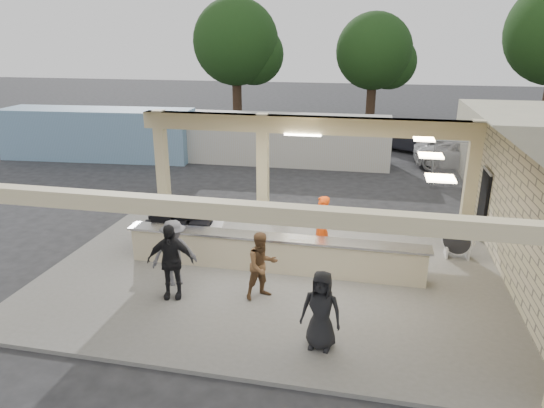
% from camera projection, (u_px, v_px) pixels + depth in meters
% --- Properties ---
extents(ground, '(120.00, 120.00, 0.00)m').
position_uv_depth(ground, '(277.00, 265.00, 13.73)').
color(ground, '#242426').
rests_on(ground, ground).
extents(pavilion, '(12.01, 10.00, 3.55)m').
position_uv_depth(pavilion, '(289.00, 213.00, 13.87)').
color(pavilion, slate).
rests_on(pavilion, ground).
extents(baggage_counter, '(8.20, 0.58, 0.98)m').
position_uv_depth(baggage_counter, '(273.00, 253.00, 13.08)').
color(baggage_counter, beige).
rests_on(baggage_counter, pavilion).
extents(luggage_cart, '(2.61, 1.86, 1.40)m').
position_uv_depth(luggage_cart, '(181.00, 222.00, 14.53)').
color(luggage_cart, silver).
rests_on(luggage_cart, pavilion).
extents(drum_fan, '(0.92, 0.64, 0.98)m').
position_uv_depth(drum_fan, '(458.00, 240.00, 13.86)').
color(drum_fan, silver).
rests_on(drum_fan, pavilion).
extents(baggage_handler, '(0.42, 0.70, 1.86)m').
position_uv_depth(baggage_handler, '(321.00, 228.00, 13.64)').
color(baggage_handler, '#FF490D').
rests_on(baggage_handler, pavilion).
extents(passenger_a, '(0.85, 0.80, 1.68)m').
position_uv_depth(passenger_a, '(262.00, 266.00, 11.57)').
color(passenger_a, brown).
rests_on(passenger_a, pavilion).
extents(passenger_b, '(1.16, 0.64, 1.88)m').
position_uv_depth(passenger_b, '(170.00, 261.00, 11.56)').
color(passenger_b, black).
rests_on(passenger_b, pavilion).
extents(passenger_c, '(1.16, 0.93, 1.73)m').
position_uv_depth(passenger_c, '(174.00, 253.00, 12.19)').
color(passenger_c, '#515056').
rests_on(passenger_c, pavilion).
extents(passenger_d, '(0.85, 0.43, 1.68)m').
position_uv_depth(passenger_d, '(321.00, 310.00, 9.66)').
color(passenger_d, black).
rests_on(passenger_d, pavilion).
extents(car_white_a, '(4.85, 2.30, 1.38)m').
position_uv_depth(car_white_a, '(466.00, 154.00, 23.84)').
color(car_white_a, silver).
rests_on(car_white_a, ground).
extents(car_dark, '(4.79, 3.87, 1.55)m').
position_uv_depth(car_dark, '(416.00, 139.00, 27.04)').
color(car_dark, black).
rests_on(car_dark, ground).
extents(container_white, '(11.31, 2.42, 2.44)m').
position_uv_depth(container_white, '(278.00, 139.00, 24.72)').
color(container_white, beige).
rests_on(container_white, ground).
extents(container_blue, '(10.18, 3.17, 2.61)m').
position_uv_depth(container_blue, '(98.00, 134.00, 25.64)').
color(container_blue, '#7497B9').
rests_on(container_blue, ground).
extents(tree_left, '(6.60, 6.30, 9.00)m').
position_uv_depth(tree_left, '(241.00, 46.00, 35.80)').
color(tree_left, '#382619').
rests_on(tree_left, ground).
extents(tree_mid, '(6.00, 5.60, 8.00)m').
position_uv_depth(tree_mid, '(378.00, 54.00, 35.87)').
color(tree_mid, '#382619').
rests_on(tree_mid, ground).
extents(adjacent_building, '(6.00, 8.00, 3.20)m').
position_uv_depth(adjacent_building, '(543.00, 150.00, 20.58)').
color(adjacent_building, beige).
rests_on(adjacent_building, ground).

